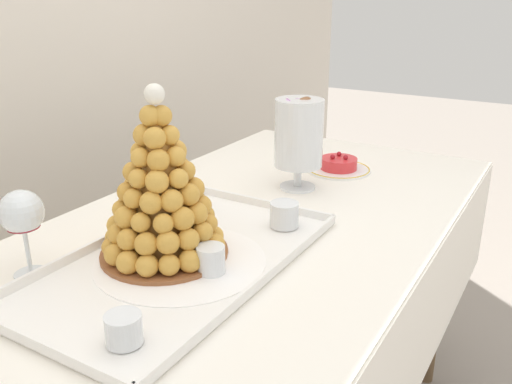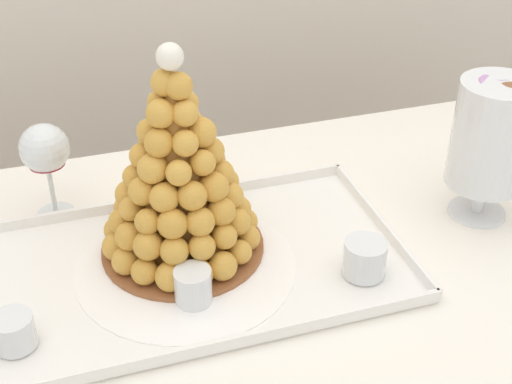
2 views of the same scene
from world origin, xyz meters
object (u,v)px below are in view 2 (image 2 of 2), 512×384
object	(u,v)px
dessert_cup_mid_left	(193,287)
dessert_cup_centre	(365,259)
croquembouche	(178,178)
wine_glass	(45,151)
macaron_goblet	(492,136)
dessert_cup_left	(14,332)
serving_tray	(186,268)

from	to	relation	value
dessert_cup_mid_left	dessert_cup_centre	bearing A→B (deg)	-4.04
croquembouche	wine_glass	world-z (taller)	croquembouche
wine_glass	dessert_cup_centre	bearing A→B (deg)	-36.16
macaron_goblet	dessert_cup_mid_left	bearing A→B (deg)	-171.41
dessert_cup_left	macaron_goblet	bearing A→B (deg)	6.89
croquembouche	dessert_cup_mid_left	bearing A→B (deg)	-95.68
dessert_cup_mid_left	macaron_goblet	world-z (taller)	macaron_goblet
macaron_goblet	wine_glass	bearing A→B (deg)	162.44
dessert_cup_centre	macaron_goblet	size ratio (longest dim) A/B	0.25
croquembouche	dessert_cup_left	xyz separation A→B (m)	(-0.25, -0.13, -0.11)
croquembouche	macaron_goblet	bearing A→B (deg)	-4.96
serving_tray	dessert_cup_centre	world-z (taller)	dessert_cup_centre
croquembouche	dessert_cup_left	world-z (taller)	croquembouche
dessert_cup_mid_left	dessert_cup_centre	size ratio (longest dim) A/B	0.84
dessert_cup_mid_left	serving_tray	bearing A→B (deg)	85.09
croquembouche	dessert_cup_mid_left	world-z (taller)	croquembouche
serving_tray	croquembouche	xyz separation A→B (m)	(0.01, 0.04, 0.13)
dessert_cup_left	dessert_cup_mid_left	world-z (taller)	dessert_cup_mid_left
serving_tray	dessert_cup_left	size ratio (longest dim) A/B	11.81
dessert_cup_mid_left	wine_glass	size ratio (longest dim) A/B	0.32
dessert_cup_mid_left	macaron_goblet	distance (m)	0.51
dessert_cup_mid_left	wine_glass	world-z (taller)	wine_glass
croquembouche	dessert_cup_left	distance (m)	0.30
dessert_cup_left	wine_glass	distance (m)	0.32
macaron_goblet	wine_glass	xyz separation A→B (m)	(-0.66, 0.21, -0.03)
dessert_cup_left	macaron_goblet	world-z (taller)	macaron_goblet
serving_tray	wine_glass	bearing A→B (deg)	129.39
dessert_cup_mid_left	macaron_goblet	bearing A→B (deg)	8.59
dessert_cup_left	dessert_cup_mid_left	distance (m)	0.24
dessert_cup_left	wine_glass	world-z (taller)	wine_glass
serving_tray	croquembouche	world-z (taller)	croquembouche
serving_tray	dessert_cup_left	world-z (taller)	dessert_cup_left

